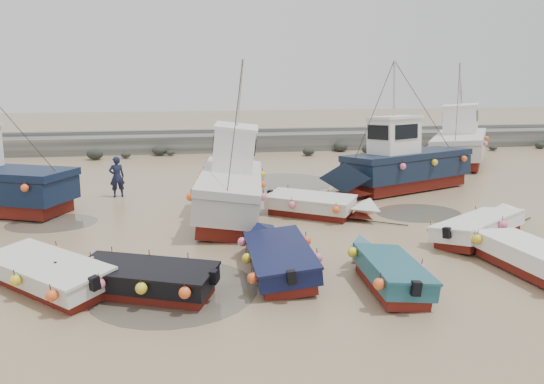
{
  "coord_description": "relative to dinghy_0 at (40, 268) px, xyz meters",
  "views": [
    {
      "loc": [
        -2.59,
        -16.44,
        5.84
      ],
      "look_at": [
        0.15,
        2.44,
        1.4
      ],
      "focal_mm": 35.0,
      "sensor_mm": 36.0,
      "label": 1
    }
  ],
  "objects": [
    {
      "name": "person",
      "position": [
        0.64,
        10.51,
        -0.54
      ],
      "size": [
        0.8,
        0.65,
        1.91
      ],
      "primitive_type": "imported",
      "rotation": [
        0.0,
        0.0,
        3.45
      ],
      "color": "#151933",
      "rests_on": "ground"
    },
    {
      "name": "dinghy_6",
      "position": [
        13.9,
        -0.74,
        0.01
      ],
      "size": [
        2.44,
        6.02,
        1.43
      ],
      "rotation": [
        0.0,
        0.0,
        0.17
      ],
      "color": "maroon",
      "rests_on": "ground"
    },
    {
      "name": "dinghy_4",
      "position": [
        2.59,
        -0.9,
        0.01
      ],
      "size": [
        5.74,
        3.02,
        1.43
      ],
      "rotation": [
        0.0,
        0.0,
        1.19
      ],
      "color": "maroon",
      "rests_on": "ground"
    },
    {
      "name": "cabin_boat_3",
      "position": [
        21.07,
        17.0,
        0.8
      ],
      "size": [
        6.66,
        9.3,
        6.22
      ],
      "rotation": [
        0.0,
        0.0,
        -0.55
      ],
      "color": "maroon",
      "rests_on": "ground"
    },
    {
      "name": "puddle_b",
      "position": [
        13.39,
        5.77,
        -0.54
      ],
      "size": [
        3.58,
        3.58,
        0.01
      ],
      "primitive_type": "cylinder",
      "color": "#504B3F",
      "rests_on": "ground"
    },
    {
      "name": "dinghy_0",
      "position": [
        0.0,
        0.0,
        0.0
      ],
      "size": [
        5.15,
        4.96,
        1.43
      ],
      "rotation": [
        0.0,
        0.0,
        0.81
      ],
      "color": "maroon",
      "rests_on": "ground"
    },
    {
      "name": "cabin_boat_2",
      "position": [
        14.07,
        9.84,
        0.81
      ],
      "size": [
        9.44,
        5.2,
        6.22
      ],
      "rotation": [
        0.0,
        0.0,
        1.97
      ],
      "color": "maroon",
      "rests_on": "ground"
    },
    {
      "name": "dinghy_3",
      "position": [
        14.26,
        2.14,
        0.0
      ],
      "size": [
        5.62,
        4.12,
        1.43
      ],
      "rotation": [
        0.0,
        0.0,
        -0.98
      ],
      "color": "maroon",
      "rests_on": "ground"
    },
    {
      "name": "cabin_boat_1",
      "position": [
        5.56,
        6.66,
        0.81
      ],
      "size": [
        3.42,
        9.94,
        6.22
      ],
      "rotation": [
        0.0,
        0.0,
        -0.12
      ],
      "color": "maroon",
      "rests_on": "ground"
    },
    {
      "name": "dinghy_2",
      "position": [
        9.37,
        -1.29,
        0.02
      ],
      "size": [
        1.89,
        5.24,
        1.43
      ],
      "rotation": [
        0.0,
        0.0,
        -0.01
      ],
      "color": "maroon",
      "rests_on": "ground"
    },
    {
      "name": "puddle_a",
      "position": [
        3.59,
        -0.79,
        -0.54
      ],
      "size": [
        4.56,
        4.56,
        0.01
      ],
      "primitive_type": "cylinder",
      "color": "#504B3F",
      "rests_on": "ground"
    },
    {
      "name": "puddle_c",
      "position": [
        -1.32,
        6.37,
        -0.54
      ],
      "size": [
        3.44,
        3.44,
        0.01
      ],
      "primitive_type": "cylinder",
      "color": "#504B3F",
      "rests_on": "ground"
    },
    {
      "name": "dinghy_5",
      "position": [
        9.18,
        5.86,
        0.01
      ],
      "size": [
        5.26,
        3.76,
        1.43
      ],
      "rotation": [
        0.0,
        0.0,
        -2.13
      ],
      "color": "maroon",
      "rests_on": "ground"
    },
    {
      "name": "dinghy_1",
      "position": [
        6.66,
        0.27,
        0.0
      ],
      "size": [
        2.2,
        6.2,
        1.43
      ],
      "rotation": [
        0.0,
        0.0,
        0.0
      ],
      "color": "maroon",
      "rests_on": "ground"
    },
    {
      "name": "seawall",
      "position": [
        6.95,
        24.04,
        0.09
      ],
      "size": [
        60.0,
        4.92,
        1.5
      ],
      "color": "slate",
      "rests_on": "ground"
    },
    {
      "name": "ground",
      "position": [
        6.9,
        2.05,
        -0.54
      ],
      "size": [
        120.0,
        120.0,
        0.0
      ],
      "primitive_type": "plane",
      "color": "#917C5A",
      "rests_on": "ground"
    },
    {
      "name": "puddle_d",
      "position": [
        8.83,
        12.56,
        -0.54
      ],
      "size": [
        5.23,
        5.23,
        0.01
      ],
      "primitive_type": "cylinder",
      "color": "#504B3F",
      "rests_on": "ground"
    }
  ]
}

